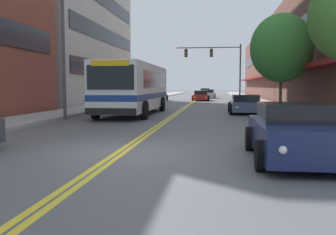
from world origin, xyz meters
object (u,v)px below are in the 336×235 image
(fire_hydrant, at_px, (286,110))
(street_tree_right_mid, at_px, (282,48))
(city_bus, at_px, (135,87))
(car_white_moving_lead, at_px, (205,92))
(street_lamp_left_near, at_px, (68,33))
(car_navy_parked_right_foreground, at_px, (295,134))
(car_silver_moving_second, at_px, (208,94))
(traffic_signal_mast, at_px, (218,60))
(car_slate_blue_parked_right_mid, at_px, (246,105))
(car_beige_parked_left_near, at_px, (142,98))
(car_black_parked_left_far, at_px, (158,96))
(car_red_moving_third, at_px, (201,96))

(fire_hydrant, bearing_deg, street_tree_right_mid, 84.55)
(city_bus, relative_size, car_white_moving_lead, 2.47)
(street_lamp_left_near, xyz_separation_m, street_tree_right_mid, (11.39, 4.59, -0.43))
(city_bus, xyz_separation_m, car_navy_parked_right_foreground, (6.92, -13.86, -1.09))
(car_white_moving_lead, xyz_separation_m, car_silver_moving_second, (0.71, -10.75, -0.05))
(street_lamp_left_near, bearing_deg, city_bus, 60.24)
(traffic_signal_mast, height_order, fire_hydrant, traffic_signal_mast)
(car_slate_blue_parked_right_mid, bearing_deg, street_lamp_left_near, -147.94)
(car_beige_parked_left_near, distance_m, car_silver_moving_second, 21.59)
(street_tree_right_mid, relative_size, fire_hydrant, 6.52)
(city_bus, distance_m, street_tree_right_mid, 9.18)
(car_white_moving_lead, bearing_deg, car_silver_moving_second, -86.22)
(car_beige_parked_left_near, relative_size, car_slate_blue_parked_right_mid, 1.03)
(car_beige_parked_left_near, height_order, car_black_parked_left_far, car_beige_parked_left_near)
(car_slate_blue_parked_right_mid, distance_m, fire_hydrant, 5.74)
(car_navy_parked_right_foreground, bearing_deg, car_black_parked_left_far, 104.16)
(car_silver_moving_second, bearing_deg, city_bus, -96.91)
(car_beige_parked_left_near, relative_size, traffic_signal_mast, 0.60)
(city_bus, distance_m, car_silver_moving_second, 32.44)
(street_lamp_left_near, bearing_deg, car_white_moving_lead, 83.14)
(car_black_parked_left_far, relative_size, street_lamp_left_near, 0.64)
(car_beige_parked_left_near, bearing_deg, fire_hydrant, -56.15)
(street_tree_right_mid, bearing_deg, car_white_moving_lead, 97.60)
(car_red_moving_third, relative_size, fire_hydrant, 5.27)
(car_white_moving_lead, relative_size, traffic_signal_mast, 0.60)
(street_tree_right_mid, bearing_deg, city_bus, -178.60)
(car_silver_moving_second, relative_size, street_tree_right_mid, 0.81)
(car_navy_parked_right_foreground, bearing_deg, fire_hydrant, 80.96)
(city_bus, bearing_deg, car_silver_moving_second, 83.09)
(car_beige_parked_left_near, xyz_separation_m, street_lamp_left_near, (-0.69, -15.74, 3.82))
(car_navy_parked_right_foreground, relative_size, fire_hydrant, 4.65)
(car_black_parked_left_far, distance_m, car_silver_moving_second, 12.97)
(street_tree_right_mid, height_order, fire_hydrant, street_tree_right_mid)
(city_bus, relative_size, car_navy_parked_right_foreground, 2.56)
(car_black_parked_left_far, height_order, car_navy_parked_right_foreground, car_navy_parked_right_foreground)
(traffic_signal_mast, distance_m, fire_hydrant, 24.83)
(car_white_moving_lead, bearing_deg, car_red_moving_third, -89.79)
(car_navy_parked_right_foreground, height_order, car_slate_blue_parked_right_mid, car_navy_parked_right_foreground)
(car_silver_moving_second, xyz_separation_m, car_red_moving_third, (-0.63, -9.99, -0.03))
(car_silver_moving_second, distance_m, fire_hydrant, 36.47)
(car_black_parked_left_far, bearing_deg, street_lamp_left_near, -91.70)
(car_slate_blue_parked_right_mid, distance_m, traffic_signal_mast, 19.26)
(city_bus, xyz_separation_m, fire_hydrant, (8.49, -3.99, -1.12))
(car_beige_parked_left_near, xyz_separation_m, fire_hydrant, (10.30, -15.36, -0.02))
(car_beige_parked_left_near, xyz_separation_m, car_navy_parked_right_foreground, (8.73, -25.22, 0.02))
(street_tree_right_mid, bearing_deg, car_slate_blue_parked_right_mid, 145.58)
(car_slate_blue_parked_right_mid, bearing_deg, traffic_signal_mast, 95.27)
(traffic_signal_mast, bearing_deg, street_tree_right_mid, -79.64)
(car_slate_blue_parked_right_mid, xyz_separation_m, street_lamp_left_near, (-9.45, -5.92, 3.88))
(city_bus, xyz_separation_m, car_black_parked_left_far, (-1.76, 20.52, -1.14))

